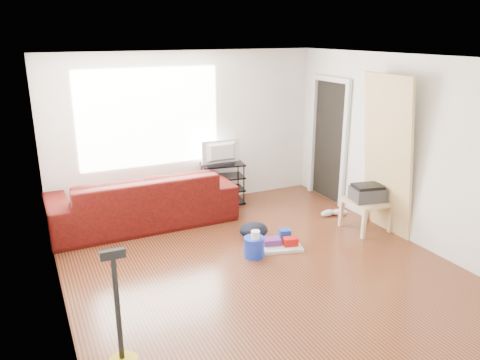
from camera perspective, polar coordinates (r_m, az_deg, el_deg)
name	(u,v)px	position (r m, az deg, el deg)	size (l,w,h in m)	color
room	(259,165)	(5.57, 2.29, 1.82)	(4.51, 5.01, 2.51)	#431F0F
sofa	(144,223)	(7.26, -11.62, -5.20)	(2.70, 1.06, 0.79)	black
tv_stand	(223,183)	(7.79, -2.13, -0.41)	(0.75, 0.50, 0.70)	black
tv	(222,152)	(7.65, -2.18, 3.39)	(0.67, 0.09, 0.38)	black
side_table	(366,205)	(7.02, 15.16, -2.95)	(0.56, 0.56, 0.45)	#D9AE7A
printer	(367,193)	(6.96, 15.28, -1.52)	(0.51, 0.43, 0.24)	#353537
bucket	(254,256)	(6.12, 1.71, -9.29)	(0.26, 0.26, 0.26)	#1933BF
toilet_paper	(255,244)	(6.02, 1.89, -7.83)	(0.11, 0.11, 0.10)	silver
cleaning_tray	(281,242)	(6.38, 5.01, -7.59)	(0.61, 0.54, 0.19)	silver
backpack	(254,238)	(6.64, 1.66, -7.02)	(0.40, 0.32, 0.22)	black
sneakers	(334,213)	(7.52, 11.35, -3.92)	(0.45, 0.23, 0.10)	silver
door_panel	(380,230)	(7.18, 16.71, -5.85)	(0.05, 0.90, 2.26)	tan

